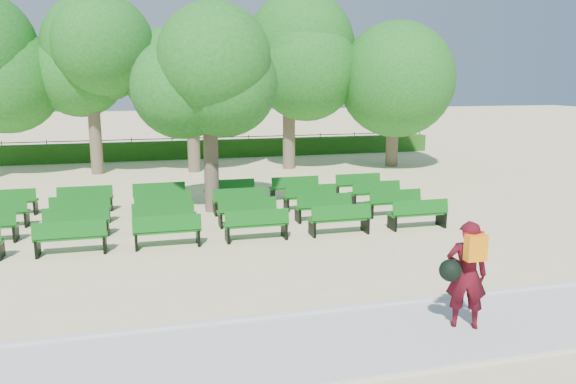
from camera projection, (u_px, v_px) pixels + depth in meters
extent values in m
plane|color=beige|center=(240.00, 226.00, 15.57)|extent=(120.00, 120.00, 0.00)
cube|color=silver|center=(324.00, 345.00, 8.55)|extent=(30.00, 2.20, 0.06)
cube|color=silver|center=(303.00, 314.00, 9.63)|extent=(30.00, 0.12, 0.10)
cube|color=#215616|center=(193.00, 150.00, 28.75)|extent=(26.00, 0.70, 0.90)
cube|color=#105C15|center=(203.00, 208.00, 15.98)|extent=(1.63, 0.51, 0.05)
cube|color=#105C15|center=(204.00, 201.00, 15.76)|extent=(1.62, 0.18, 0.38)
cylinder|color=brown|center=(211.00, 165.00, 17.06)|extent=(0.45, 0.45, 2.89)
ellipsoid|color=#206C1F|center=(209.00, 80.00, 16.56)|extent=(3.94, 3.94, 3.55)
imported|color=#460A13|center=(466.00, 275.00, 8.95)|extent=(0.76, 0.65, 1.77)
cube|color=orange|center=(476.00, 248.00, 8.66)|extent=(0.33, 0.16, 0.41)
sphere|color=black|center=(450.00, 270.00, 8.79)|extent=(0.35, 0.35, 0.35)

